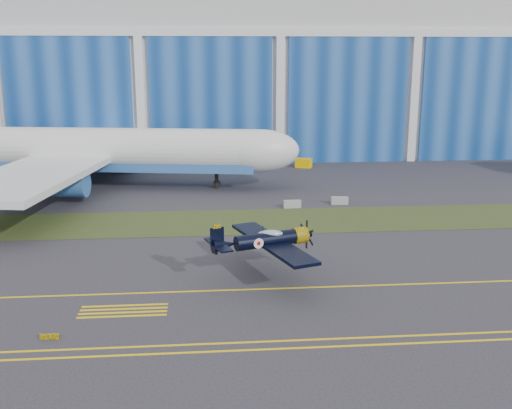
{
  "coord_description": "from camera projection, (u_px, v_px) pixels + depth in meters",
  "views": [
    {
      "loc": [
        -12.23,
        -46.88,
        17.03
      ],
      "look_at": [
        -7.6,
        6.23,
        3.77
      ],
      "focal_mm": 42.0,
      "sensor_mm": 36.0,
      "label": 1
    }
  ],
  "objects": [
    {
      "name": "jetliner",
      "position": [
        81.0,
        102.0,
        78.05
      ],
      "size": [
        72.09,
        64.15,
        22.28
      ],
      "rotation": [
        0.0,
        0.0,
        -0.17
      ],
      "color": "silver",
      "rests_on": "ground"
    },
    {
      "name": "barrier_b",
      "position": [
        340.0,
        201.0,
        70.54
      ],
      "size": [
        2.04,
        0.77,
        0.9
      ],
      "primitive_type": "cube",
      "rotation": [
        0.0,
        0.0,
        -0.09
      ],
      "color": "gray",
      "rests_on": "ground"
    },
    {
      "name": "edge_line_far",
      "position": [
        404.0,
        336.0,
        37.41
      ],
      "size": [
        80.0,
        0.2,
        0.02
      ],
      "primitive_type": "cube",
      "color": "yellow",
      "rests_on": "ground"
    },
    {
      "name": "hangar",
      "position": [
        266.0,
        67.0,
        116.25
      ],
      "size": [
        220.0,
        45.7,
        30.0
      ],
      "color": "silver",
      "rests_on": "ground"
    },
    {
      "name": "taxiway_centreline",
      "position": [
        368.0,
        286.0,
        45.63
      ],
      "size": [
        200.0,
        0.2,
        0.02
      ],
      "primitive_type": "cube",
      "color": "yellow",
      "rests_on": "ground"
    },
    {
      "name": "warbird",
      "position": [
        266.0,
        240.0,
        46.38
      ],
      "size": [
        12.77,
        13.98,
        3.41
      ],
      "rotation": [
        0.0,
        0.0,
        0.33
      ],
      "color": "black",
      "rests_on": "ground"
    },
    {
      "name": "edge_line_near",
      "position": [
        410.0,
        343.0,
        36.44
      ],
      "size": [
        80.0,
        0.2,
        0.02
      ],
      "primitive_type": "cube",
      "color": "yellow",
      "rests_on": "ground"
    },
    {
      "name": "tug",
      "position": [
        304.0,
        163.0,
        93.84
      ],
      "size": [
        2.81,
        2.36,
        1.4
      ],
      "primitive_type": "cube",
      "rotation": [
        0.0,
        0.0,
        -0.43
      ],
      "color": "#FBC100",
      "rests_on": "ground"
    },
    {
      "name": "grass_median",
      "position": [
        320.0,
        220.0,
        63.99
      ],
      "size": [
        260.0,
        10.0,
        0.02
      ],
      "primitive_type": "cube",
      "color": "#475128",
      "rests_on": "ground"
    },
    {
      "name": "ground",
      "position": [
        352.0,
        264.0,
        50.46
      ],
      "size": [
        260.0,
        260.0,
        0.0
      ],
      "primitive_type": "plane",
      "color": "#34333B",
      "rests_on": "ground"
    },
    {
      "name": "guard_board_left",
      "position": [
        50.0,
        337.0,
        36.97
      ],
      "size": [
        1.2,
        0.15,
        0.35
      ],
      "primitive_type": "cube",
      "color": "yellow",
      "rests_on": "ground"
    },
    {
      "name": "barrier_a",
      "position": [
        292.0,
        204.0,
        68.85
      ],
      "size": [
        2.03,
        0.7,
        0.9
      ],
      "primitive_type": "cube",
      "rotation": [
        0.0,
        0.0,
        0.05
      ],
      "color": "gray",
      "rests_on": "ground"
    },
    {
      "name": "shipping_container",
      "position": [
        207.0,
        159.0,
        93.92
      ],
      "size": [
        5.95,
        2.42,
        2.57
      ],
      "primitive_type": "cube",
      "rotation": [
        0.0,
        0.0,
        -0.01
      ],
      "color": "white",
      "rests_on": "ground"
    },
    {
      "name": "hold_short_ladder",
      "position": [
        124.0,
        311.0,
        41.12
      ],
      "size": [
        6.0,
        2.4,
        0.02
      ],
      "primitive_type": null,
      "color": "yellow",
      "rests_on": "ground"
    }
  ]
}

